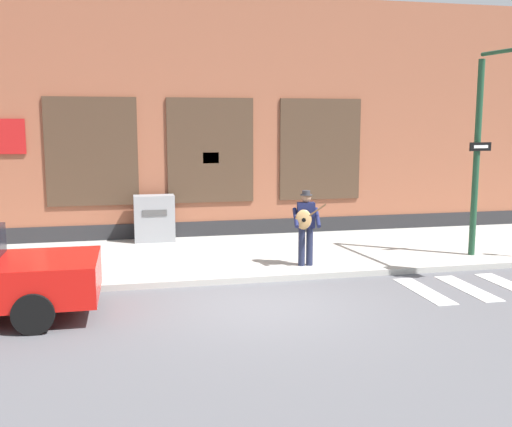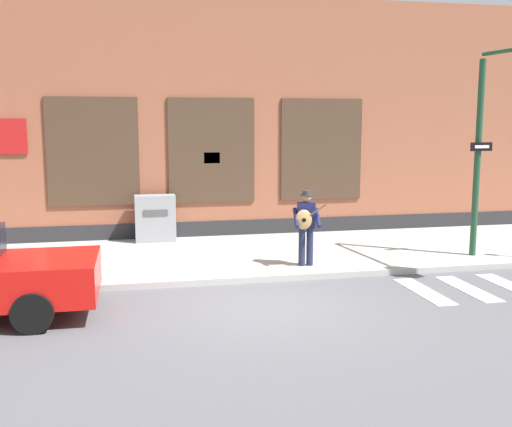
# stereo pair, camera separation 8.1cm
# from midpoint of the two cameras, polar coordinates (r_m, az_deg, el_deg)

# --- Properties ---
(ground_plane) EXTENTS (160.00, 160.00, 0.00)m
(ground_plane) POSITION_cam_midpoint_polar(r_m,az_deg,el_deg) (11.00, 0.52, -8.75)
(ground_plane) COLOR #56565B
(sidewalk) EXTENTS (28.00, 4.70, 0.13)m
(sidewalk) POSITION_cam_midpoint_polar(r_m,az_deg,el_deg) (14.64, -2.74, -4.06)
(sidewalk) COLOR #ADAAA3
(sidewalk) RESTS_ON ground
(building_backdrop) EXTENTS (28.00, 4.06, 6.70)m
(building_backdrop) POSITION_cam_midpoint_polar(r_m,az_deg,el_deg) (18.58, -4.99, 8.82)
(building_backdrop) COLOR #99563D
(building_backdrop) RESTS_ON ground
(busker) EXTENTS (0.72, 0.59, 1.68)m
(busker) POSITION_cam_midpoint_polar(r_m,az_deg,el_deg) (13.23, 4.94, -0.94)
(busker) COLOR #1E233D
(busker) RESTS_ON sidewalk
(utility_box) EXTENTS (1.07, 0.53, 1.24)m
(utility_box) POSITION_cam_midpoint_polar(r_m,az_deg,el_deg) (16.22, -9.42, -0.45)
(utility_box) COLOR gray
(utility_box) RESTS_ON sidewalk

